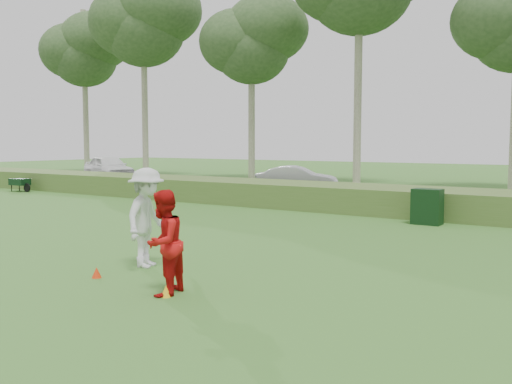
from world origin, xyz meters
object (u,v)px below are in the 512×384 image
Objects in this scene: player_red at (163,243)px; utility_cabinet at (427,207)px; cone_yellow at (166,291)px; car_left at (109,168)px; player_white at (147,218)px; cone_orange at (97,272)px; car_mid at (297,179)px.

player_red reaches higher than utility_cabinet.
player_red reaches higher than cone_yellow.
car_left is at bearing -144.35° from player_red.
cone_yellow is (1.85, -1.44, -0.89)m from player_white.
car_left is (-19.64, 17.52, 0.77)m from cone_orange.
car_left reaches higher than cone_yellow.
player_white is 1.83× the size of utility_cabinet.
car_left is 1.21× the size of car_mid.
player_white is 2.20m from player_red.
player_red is at bearing 146.33° from cone_yellow.
cone_yellow is 10.46m from utility_cabinet.
car_mid is (-7.48, 17.01, 0.61)m from cone_yellow.
utility_cabinet is 0.28× the size of car_mid.
player_red is 0.77m from cone_yellow.
cone_yellow is 27.96m from car_left.
player_red is 1.59× the size of utility_cabinet.
car_mid is (14.11, -0.75, -0.16)m from car_left.
car_mid reaches higher than utility_cabinet.
player_red reaches higher than car_mid.
cone_yellow is at bearing -145.33° from player_white.
player_white is 0.51× the size of car_mid.
cone_yellow is at bearing -95.17° from utility_cabinet.
cone_orange is at bearing 157.88° from player_white.
car_mid is (-5.63, 15.57, -0.28)m from player_white.
utility_cabinet is 23.65m from car_left.
player_white reaches higher than cone_yellow.
utility_cabinet is at bearing 74.42° from cone_orange.
player_white is at bearing -142.98° from player_red.
player_white is at bearing 142.18° from cone_yellow.
car_left is 14.13m from car_mid.
player_red is at bearing -95.88° from utility_cabinet.
utility_cabinet is at bearing -88.33° from car_left.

